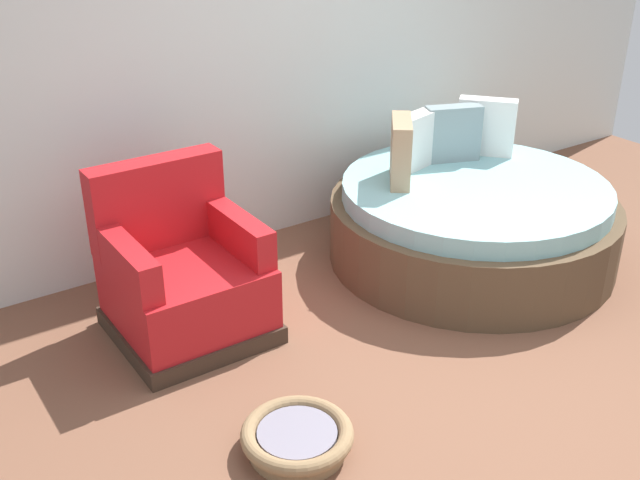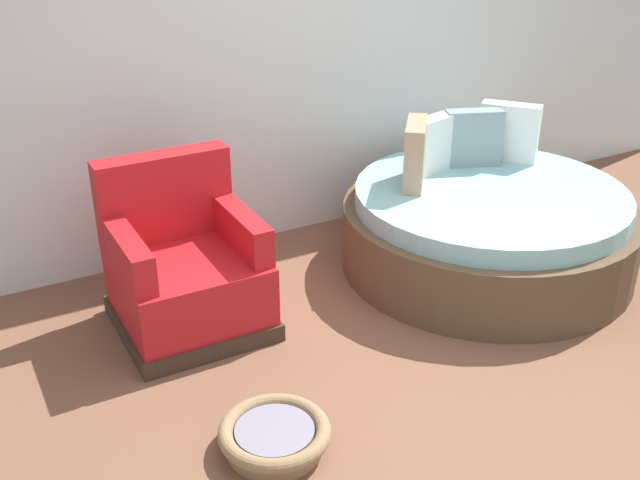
{
  "view_description": "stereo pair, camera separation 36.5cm",
  "coord_description": "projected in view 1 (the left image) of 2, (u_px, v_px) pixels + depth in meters",
  "views": [
    {
      "loc": [
        -2.36,
        -2.13,
        2.37
      ],
      "look_at": [
        -0.28,
        0.92,
        0.55
      ],
      "focal_mm": 42.82,
      "sensor_mm": 36.0,
      "label": 1
    },
    {
      "loc": [
        -2.05,
        -2.32,
        2.37
      ],
      "look_at": [
        -0.28,
        0.92,
        0.55
      ],
      "focal_mm": 42.82,
      "sensor_mm": 36.0,
      "label": 2
    }
  ],
  "objects": [
    {
      "name": "round_daybed",
      "position": [
        471.0,
        219.0,
        5.01
      ],
      "size": [
        1.87,
        1.87,
        0.95
      ],
      "color": "brown",
      "rests_on": "ground_plane"
    },
    {
      "name": "ground_plane",
      "position": [
        470.0,
        393.0,
        3.82
      ],
      "size": [
        8.0,
        8.0,
        0.02
      ],
      "primitive_type": "cube",
      "color": "brown"
    },
    {
      "name": "back_wall",
      "position": [
        244.0,
        49.0,
        4.88
      ],
      "size": [
        8.0,
        0.12,
        2.62
      ],
      "primitive_type": "cube",
      "color": "silver",
      "rests_on": "ground_plane"
    },
    {
      "name": "red_armchair",
      "position": [
        182.0,
        277.0,
        4.2
      ],
      "size": [
        0.8,
        0.8,
        0.94
      ],
      "color": "#38281E",
      "rests_on": "ground_plane"
    },
    {
      "name": "pet_basket",
      "position": [
        297.0,
        438.0,
        3.4
      ],
      "size": [
        0.51,
        0.51,
        0.13
      ],
      "color": "#8E704C",
      "rests_on": "ground_plane"
    }
  ]
}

